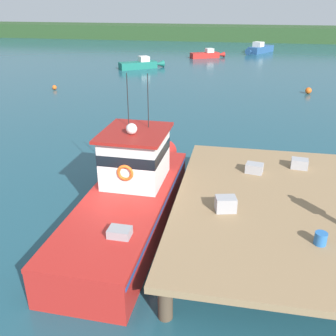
{
  "coord_description": "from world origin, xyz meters",
  "views": [
    {
      "loc": [
        3.56,
        -10.9,
        7.04
      ],
      "look_at": [
        1.2,
        1.47,
        1.4
      ],
      "focal_mm": 40.91,
      "sensor_mm": 36.0,
      "label": 1
    }
  ],
  "objects_px": {
    "crate_stack_near_edge": "(226,204)",
    "moored_boat_far_left": "(259,49)",
    "bait_bucket": "(321,238)",
    "mooring_buoy_outer": "(308,91)",
    "crate_stack_mid_dock": "(300,164)",
    "moored_boat_outer_mooring": "(207,55)",
    "main_fishing_boat": "(131,194)",
    "crate_single_far": "(254,168)",
    "mooring_buoy_channel_marker": "(54,87)",
    "moored_boat_off_the_point": "(141,64)"
  },
  "relations": [
    {
      "from": "crate_stack_near_edge",
      "to": "moored_boat_far_left",
      "type": "height_order",
      "value": "crate_stack_near_edge"
    },
    {
      "from": "bait_bucket",
      "to": "moored_boat_far_left",
      "type": "xyz_separation_m",
      "value": [
        -0.22,
        47.3,
        -0.86
      ]
    },
    {
      "from": "bait_bucket",
      "to": "mooring_buoy_outer",
      "type": "bearing_deg",
      "value": 82.61
    },
    {
      "from": "crate_stack_mid_dock",
      "to": "moored_boat_outer_mooring",
      "type": "xyz_separation_m",
      "value": [
        -6.88,
        36.22,
        -0.99
      ]
    },
    {
      "from": "crate_stack_mid_dock",
      "to": "moored_boat_far_left",
      "type": "xyz_separation_m",
      "value": [
        -0.27,
        42.38,
        -0.87
      ]
    },
    {
      "from": "moored_boat_far_left",
      "to": "main_fishing_boat",
      "type": "bearing_deg",
      "value": -96.87
    },
    {
      "from": "crate_single_far",
      "to": "mooring_buoy_channel_marker",
      "type": "height_order",
      "value": "crate_single_far"
    },
    {
      "from": "crate_single_far",
      "to": "bait_bucket",
      "type": "distance_m",
      "value": 4.49
    },
    {
      "from": "main_fishing_boat",
      "to": "moored_boat_off_the_point",
      "type": "bearing_deg",
      "value": 103.93
    },
    {
      "from": "moored_boat_off_the_point",
      "to": "bait_bucket",
      "type": "bearing_deg",
      "value": -67.76
    },
    {
      "from": "mooring_buoy_outer",
      "to": "mooring_buoy_channel_marker",
      "type": "distance_m",
      "value": 20.65
    },
    {
      "from": "crate_single_far",
      "to": "bait_bucket",
      "type": "relative_size",
      "value": 1.76
    },
    {
      "from": "main_fishing_boat",
      "to": "crate_single_far",
      "type": "bearing_deg",
      "value": 27.12
    },
    {
      "from": "main_fishing_boat",
      "to": "mooring_buoy_channel_marker",
      "type": "height_order",
      "value": "main_fishing_boat"
    },
    {
      "from": "crate_stack_near_edge",
      "to": "moored_boat_outer_mooring",
      "type": "height_order",
      "value": "crate_stack_near_edge"
    },
    {
      "from": "crate_single_far",
      "to": "moored_boat_far_left",
      "type": "xyz_separation_m",
      "value": [
        1.39,
        43.1,
        -0.86
      ]
    },
    {
      "from": "crate_stack_near_edge",
      "to": "mooring_buoy_outer",
      "type": "xyz_separation_m",
      "value": [
        5.47,
        21.71,
        -1.18
      ]
    },
    {
      "from": "moored_boat_outer_mooring",
      "to": "mooring_buoy_outer",
      "type": "distance_m",
      "value": 20.64
    },
    {
      "from": "main_fishing_boat",
      "to": "moored_boat_off_the_point",
      "type": "distance_m",
      "value": 30.69
    },
    {
      "from": "mooring_buoy_channel_marker",
      "to": "bait_bucket",
      "type": "bearing_deg",
      "value": -49.53
    },
    {
      "from": "crate_stack_mid_dock",
      "to": "mooring_buoy_outer",
      "type": "xyz_separation_m",
      "value": [
        2.93,
        18.05,
        -1.13
      ]
    },
    {
      "from": "crate_single_far",
      "to": "main_fishing_boat",
      "type": "bearing_deg",
      "value": -152.88
    },
    {
      "from": "bait_bucket",
      "to": "moored_boat_outer_mooring",
      "type": "xyz_separation_m",
      "value": [
        -6.84,
        41.13,
        -0.98
      ]
    },
    {
      "from": "moored_boat_outer_mooring",
      "to": "moored_boat_far_left",
      "type": "height_order",
      "value": "moored_boat_far_left"
    },
    {
      "from": "crate_stack_near_edge",
      "to": "moored_boat_off_the_point",
      "type": "xyz_separation_m",
      "value": [
        -10.56,
        30.65,
        -0.99
      ]
    },
    {
      "from": "crate_stack_mid_dock",
      "to": "mooring_buoy_channel_marker",
      "type": "distance_m",
      "value": 23.56
    },
    {
      "from": "main_fishing_boat",
      "to": "moored_boat_off_the_point",
      "type": "xyz_separation_m",
      "value": [
        -7.38,
        29.78,
        -0.57
      ]
    },
    {
      "from": "crate_stack_near_edge",
      "to": "mooring_buoy_channel_marker",
      "type": "height_order",
      "value": "crate_stack_near_edge"
    },
    {
      "from": "moored_boat_far_left",
      "to": "moored_boat_off_the_point",
      "type": "bearing_deg",
      "value": -129.8
    },
    {
      "from": "crate_single_far",
      "to": "mooring_buoy_channel_marker",
      "type": "bearing_deg",
      "value": 134.23
    },
    {
      "from": "crate_stack_near_edge",
      "to": "mooring_buoy_channel_marker",
      "type": "bearing_deg",
      "value": 127.94
    },
    {
      "from": "main_fishing_boat",
      "to": "moored_boat_far_left",
      "type": "relative_size",
      "value": 1.77
    },
    {
      "from": "mooring_buoy_outer",
      "to": "mooring_buoy_channel_marker",
      "type": "xyz_separation_m",
      "value": [
        -20.51,
        -2.42,
        -0.07
      ]
    },
    {
      "from": "moored_boat_off_the_point",
      "to": "moored_boat_outer_mooring",
      "type": "height_order",
      "value": "moored_boat_off_the_point"
    },
    {
      "from": "main_fishing_boat",
      "to": "crate_stack_near_edge",
      "type": "relative_size",
      "value": 16.4
    },
    {
      "from": "mooring_buoy_outer",
      "to": "crate_stack_near_edge",
      "type": "bearing_deg",
      "value": -104.13
    },
    {
      "from": "crate_stack_mid_dock",
      "to": "moored_boat_far_left",
      "type": "bearing_deg",
      "value": 90.36
    },
    {
      "from": "bait_bucket",
      "to": "crate_stack_mid_dock",
      "type": "bearing_deg",
      "value": 89.44
    },
    {
      "from": "moored_boat_outer_mooring",
      "to": "crate_stack_mid_dock",
      "type": "bearing_deg",
      "value": -79.24
    },
    {
      "from": "crate_stack_near_edge",
      "to": "bait_bucket",
      "type": "distance_m",
      "value": 2.79
    },
    {
      "from": "main_fishing_boat",
      "to": "moored_boat_outer_mooring",
      "type": "distance_m",
      "value": 39.03
    },
    {
      "from": "crate_single_far",
      "to": "moored_boat_outer_mooring",
      "type": "height_order",
      "value": "crate_single_far"
    },
    {
      "from": "bait_bucket",
      "to": "moored_boat_off_the_point",
      "type": "height_order",
      "value": "bait_bucket"
    },
    {
      "from": "crate_stack_mid_dock",
      "to": "bait_bucket",
      "type": "height_order",
      "value": "crate_stack_mid_dock"
    },
    {
      "from": "moored_boat_outer_mooring",
      "to": "mooring_buoy_outer",
      "type": "height_order",
      "value": "moored_boat_outer_mooring"
    },
    {
      "from": "crate_stack_near_edge",
      "to": "moored_boat_outer_mooring",
      "type": "relative_size",
      "value": 0.14
    },
    {
      "from": "crate_single_far",
      "to": "crate_stack_near_edge",
      "type": "bearing_deg",
      "value": -106.68
    },
    {
      "from": "moored_boat_off_the_point",
      "to": "moored_boat_outer_mooring",
      "type": "xyz_separation_m",
      "value": [
        6.21,
        9.23,
        -0.04
      ]
    },
    {
      "from": "crate_single_far",
      "to": "mooring_buoy_channel_marker",
      "type": "relative_size",
      "value": 1.63
    },
    {
      "from": "crate_stack_mid_dock",
      "to": "bait_bucket",
      "type": "distance_m",
      "value": 4.91
    }
  ]
}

